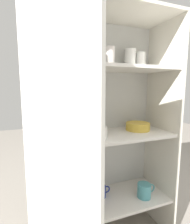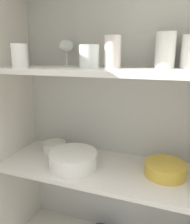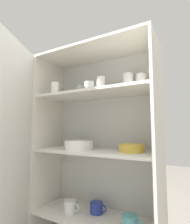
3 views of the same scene
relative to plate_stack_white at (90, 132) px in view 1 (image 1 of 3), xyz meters
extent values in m
cube|color=silver|center=(0.11, 0.22, -0.04)|extent=(0.96, 0.02, 1.54)
cube|color=silver|center=(-0.36, 0.04, -0.04)|extent=(0.02, 0.38, 1.54)
cube|color=silver|center=(0.58, 0.04, -0.04)|extent=(0.02, 0.38, 1.54)
cube|color=silver|center=(0.11, 0.04, 0.74)|extent=(0.96, 0.38, 0.02)
cube|color=silver|center=(0.11, 0.04, -0.52)|extent=(0.92, 0.35, 0.02)
cube|color=silver|center=(0.11, 0.04, -0.05)|extent=(0.92, 0.35, 0.02)
cube|color=silver|center=(0.11, 0.04, 0.40)|extent=(0.92, 0.35, 0.02)
cube|color=silver|center=(-0.26, -0.37, -0.04)|extent=(0.22, 0.44, 1.54)
cylinder|color=silver|center=(0.16, 0.06, 0.47)|extent=(0.07, 0.07, 0.13)
cylinder|color=white|center=(0.45, 0.15, 0.47)|extent=(0.08, 0.08, 0.13)
cylinder|color=white|center=(-0.19, -0.07, 0.45)|extent=(0.07, 0.07, 0.10)
cylinder|color=white|center=(0.07, 0.04, 0.45)|extent=(0.08, 0.08, 0.09)
cylinder|color=white|center=(0.36, 0.14, 0.48)|extent=(0.08, 0.08, 0.14)
cylinder|color=white|center=(-0.10, 0.16, 0.41)|extent=(0.06, 0.06, 0.01)
cylinder|color=white|center=(-0.10, 0.16, 0.44)|extent=(0.01, 0.01, 0.06)
ellipsoid|color=white|center=(-0.10, 0.16, 0.50)|extent=(0.07, 0.07, 0.06)
cylinder|color=white|center=(0.00, 0.00, -0.03)|extent=(0.22, 0.22, 0.01)
cylinder|color=white|center=(0.00, 0.00, -0.02)|extent=(0.22, 0.22, 0.01)
cylinder|color=white|center=(0.00, 0.00, -0.01)|extent=(0.22, 0.22, 0.01)
cylinder|color=white|center=(0.00, 0.00, 0.00)|extent=(0.22, 0.22, 0.01)
cylinder|color=white|center=(0.00, 0.00, 0.00)|extent=(0.22, 0.22, 0.01)
cylinder|color=white|center=(0.00, 0.00, 0.01)|extent=(0.22, 0.22, 0.01)
cylinder|color=white|center=(0.00, 0.00, 0.02)|extent=(0.22, 0.22, 0.01)
cylinder|color=white|center=(0.00, 0.00, 0.03)|extent=(0.22, 0.22, 0.01)
cylinder|color=gold|center=(0.40, 0.07, -0.01)|extent=(0.17, 0.17, 0.06)
torus|color=gold|center=(0.40, 0.07, 0.02)|extent=(0.17, 0.17, 0.01)
cylinder|color=silver|center=(-0.16, 0.11, -0.01)|extent=(0.12, 0.12, 0.05)
torus|color=silver|center=(-0.16, 0.11, 0.01)|extent=(0.12, 0.12, 0.01)
cylinder|color=teal|center=(0.40, -0.02, -0.46)|extent=(0.10, 0.10, 0.10)
torus|color=teal|center=(0.46, -0.02, -0.46)|extent=(0.07, 0.01, 0.07)
cylinder|color=white|center=(-0.07, -0.01, -0.47)|extent=(0.09, 0.09, 0.09)
torus|color=white|center=(-0.02, -0.01, -0.46)|extent=(0.06, 0.01, 0.06)
cylinder|color=#283893|center=(0.10, 0.09, -0.47)|extent=(0.10, 0.10, 0.08)
torus|color=#283893|center=(0.16, 0.09, -0.47)|extent=(0.05, 0.01, 0.05)
cylinder|color=silver|center=(-0.25, 0.04, -0.51)|extent=(0.16, 0.08, 0.01)
ellipsoid|color=silver|center=(-0.17, 0.08, -0.51)|extent=(0.04, 0.03, 0.01)
camera|label=1|loc=(-0.34, -0.99, 0.27)|focal=28.00mm
camera|label=2|loc=(0.40, -0.81, 0.46)|focal=35.00mm
camera|label=3|loc=(0.77, -1.13, 0.12)|focal=28.00mm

